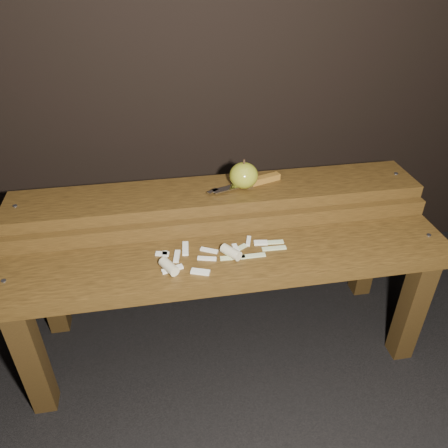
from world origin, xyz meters
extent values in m
plane|color=black|center=(0.00, 0.00, 0.00)|extent=(60.00, 60.00, 0.00)
cube|color=#32210C|center=(-0.54, -0.10, 0.19)|extent=(0.06, 0.06, 0.38)
cube|color=#32210C|center=(0.54, -0.10, 0.19)|extent=(0.06, 0.06, 0.38)
cube|color=#412A0F|center=(0.00, -0.05, 0.40)|extent=(1.20, 0.20, 0.04)
cylinder|color=slate|center=(-0.56, -0.05, 0.42)|extent=(0.01, 0.01, 0.00)
cylinder|color=slate|center=(0.56, -0.05, 0.42)|extent=(0.01, 0.01, 0.00)
cube|color=#32210C|center=(-0.54, 0.20, 0.23)|extent=(0.06, 0.06, 0.46)
cube|color=#32210C|center=(0.54, 0.20, 0.23)|extent=(0.06, 0.06, 0.46)
cube|color=#412A0F|center=(0.00, 0.07, 0.44)|extent=(1.20, 0.02, 0.05)
cube|color=#412A0F|center=(0.00, 0.17, 0.48)|extent=(1.20, 0.18, 0.04)
cylinder|color=slate|center=(-0.56, 0.17, 0.50)|extent=(0.01, 0.01, 0.00)
cylinder|color=slate|center=(0.56, 0.17, 0.50)|extent=(0.01, 0.01, 0.00)
ellipsoid|color=olive|center=(0.08, 0.17, 0.54)|extent=(0.08, 0.08, 0.08)
cylinder|color=#382314|center=(0.08, 0.17, 0.58)|extent=(0.01, 0.01, 0.01)
cube|color=brown|center=(0.15, 0.19, 0.51)|extent=(0.10, 0.05, 0.02)
cube|color=silver|center=(0.09, 0.17, 0.51)|extent=(0.02, 0.03, 0.02)
cube|color=silver|center=(0.03, 0.15, 0.51)|extent=(0.11, 0.05, 0.00)
cube|color=silver|center=(-0.02, 0.14, 0.51)|extent=(0.04, 0.03, 0.00)
cube|color=beige|center=(-0.14, -0.03, 0.42)|extent=(0.02, 0.05, 0.01)
cube|color=beige|center=(0.02, -0.02, 0.42)|extent=(0.02, 0.04, 0.01)
cube|color=beige|center=(-0.18, -0.01, 0.42)|extent=(0.04, 0.02, 0.01)
cube|color=beige|center=(-0.09, -0.10, 0.42)|extent=(0.05, 0.03, 0.01)
cube|color=beige|center=(-0.15, -0.08, 0.42)|extent=(0.06, 0.03, 0.01)
cube|color=beige|center=(0.09, -0.01, 0.42)|extent=(0.04, 0.02, 0.01)
cube|color=beige|center=(-0.06, -0.05, 0.42)|extent=(0.05, 0.02, 0.01)
cube|color=beige|center=(-0.05, -0.02, 0.42)|extent=(0.05, 0.03, 0.01)
cube|color=beige|center=(-0.17, -0.03, 0.42)|extent=(0.02, 0.05, 0.01)
cube|color=beige|center=(-0.11, 0.00, 0.42)|extent=(0.02, 0.06, 0.01)
cube|color=beige|center=(0.06, 0.01, 0.42)|extent=(0.02, 0.04, 0.01)
cylinder|color=#C9BB8C|center=(0.00, -0.05, 0.43)|extent=(0.05, 0.06, 0.03)
cylinder|color=#C9BB8C|center=(-0.16, -0.08, 0.43)|extent=(0.05, 0.06, 0.03)
cube|color=#BCC988|center=(0.12, -0.04, 0.42)|extent=(0.07, 0.02, 0.00)
cube|color=#BCC988|center=(0.06, -0.06, 0.42)|extent=(0.07, 0.01, 0.00)
cube|color=#BCC988|center=(0.00, -0.06, 0.42)|extent=(0.07, 0.02, 0.00)
cube|color=#BCC988|center=(0.02, -0.03, 0.42)|extent=(0.06, 0.05, 0.00)
cube|color=#BCC988|center=(0.12, -0.01, 0.42)|extent=(0.07, 0.02, 0.00)
camera|label=1|loc=(-0.17, -0.93, 1.12)|focal=35.00mm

